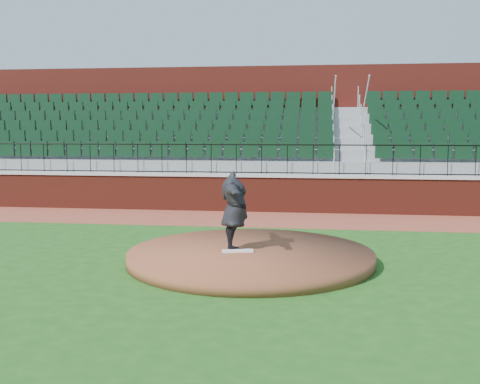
# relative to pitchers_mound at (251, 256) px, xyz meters

# --- Properties ---
(ground) EXTENTS (90.00, 90.00, 0.00)m
(ground) POSITION_rel_pitchers_mound_xyz_m (-0.49, 0.39, -0.12)
(ground) COLOR #1C4E16
(ground) RESTS_ON ground
(warning_track) EXTENTS (34.00, 3.20, 0.01)m
(warning_track) POSITION_rel_pitchers_mound_xyz_m (-0.49, 5.79, -0.12)
(warning_track) COLOR brown
(warning_track) RESTS_ON ground
(field_wall) EXTENTS (34.00, 0.35, 1.20)m
(field_wall) POSITION_rel_pitchers_mound_xyz_m (-0.49, 7.39, 0.47)
(field_wall) COLOR maroon
(field_wall) RESTS_ON ground
(wall_cap) EXTENTS (34.00, 0.45, 0.10)m
(wall_cap) POSITION_rel_pitchers_mound_xyz_m (-0.49, 7.39, 1.12)
(wall_cap) COLOR #B7B7B7
(wall_cap) RESTS_ON field_wall
(wall_railing) EXTENTS (34.00, 0.05, 1.00)m
(wall_railing) POSITION_rel_pitchers_mound_xyz_m (-0.49, 7.39, 1.67)
(wall_railing) COLOR black
(wall_railing) RESTS_ON wall_cap
(seating_stands) EXTENTS (34.00, 5.10, 4.60)m
(seating_stands) POSITION_rel_pitchers_mound_xyz_m (-0.49, 10.12, 2.18)
(seating_stands) COLOR gray
(seating_stands) RESTS_ON ground
(concourse_wall) EXTENTS (34.00, 0.50, 5.50)m
(concourse_wall) POSITION_rel_pitchers_mound_xyz_m (-0.49, 12.92, 2.62)
(concourse_wall) COLOR maroon
(concourse_wall) RESTS_ON ground
(pitchers_mound) EXTENTS (5.28, 5.28, 0.25)m
(pitchers_mound) POSITION_rel_pitchers_mound_xyz_m (0.00, 0.00, 0.00)
(pitchers_mound) COLOR brown
(pitchers_mound) RESTS_ON ground
(pitching_rubber) EXTENTS (0.68, 0.31, 0.04)m
(pitching_rubber) POSITION_rel_pitchers_mound_xyz_m (-0.25, -0.17, 0.15)
(pitching_rubber) COLOR white
(pitching_rubber) RESTS_ON pitchers_mound
(pitcher) EXTENTS (1.12, 2.17, 1.71)m
(pitcher) POSITION_rel_pitchers_mound_xyz_m (-0.37, 0.09, 0.98)
(pitcher) COLOR black
(pitcher) RESTS_ON pitchers_mound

